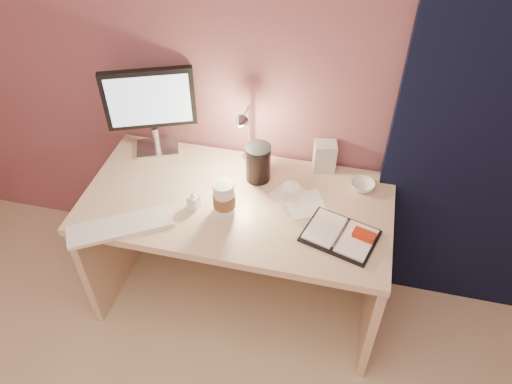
% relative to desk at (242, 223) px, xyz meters
% --- Properties ---
extents(room, '(3.50, 3.50, 3.50)m').
position_rel_desk_xyz_m(room, '(0.95, 0.24, 0.63)').
color(room, '#C6B28E').
rests_on(room, ground).
extents(desk, '(1.40, 0.70, 0.73)m').
position_rel_desk_xyz_m(desk, '(0.00, 0.00, 0.00)').
color(desk, beige).
rests_on(desk, ground).
extents(monitor, '(0.41, 0.22, 0.45)m').
position_rel_desk_xyz_m(monitor, '(-0.49, 0.20, 0.50)').
color(monitor, silver).
rests_on(monitor, desk).
extents(keyboard, '(0.45, 0.34, 0.02)m').
position_rel_desk_xyz_m(keyboard, '(-0.44, -0.35, 0.23)').
color(keyboard, white).
rests_on(keyboard, desk).
extents(planner, '(0.35, 0.30, 0.05)m').
position_rel_desk_xyz_m(planner, '(0.49, -0.19, 0.24)').
color(planner, black).
rests_on(planner, desk).
extents(paper_a, '(0.22, 0.22, 0.00)m').
position_rel_desk_xyz_m(paper_a, '(0.31, -0.03, 0.23)').
color(paper_a, white).
rests_on(paper_a, desk).
extents(paper_b, '(0.19, 0.19, 0.00)m').
position_rel_desk_xyz_m(paper_b, '(0.23, 0.02, 0.23)').
color(paper_b, white).
rests_on(paper_b, desk).
extents(coffee_cup, '(0.10, 0.10, 0.16)m').
position_rel_desk_xyz_m(coffee_cup, '(-0.04, -0.15, 0.30)').
color(coffee_cup, white).
rests_on(coffee_cup, desk).
extents(clear_cup, '(0.08, 0.08, 0.13)m').
position_rel_desk_xyz_m(clear_cup, '(0.24, -0.07, 0.29)').
color(clear_cup, white).
rests_on(clear_cup, desk).
extents(bowl, '(0.15, 0.15, 0.04)m').
position_rel_desk_xyz_m(bowl, '(0.55, 0.14, 0.24)').
color(bowl, white).
rests_on(bowl, desk).
extents(lotion_bottle, '(0.05, 0.06, 0.10)m').
position_rel_desk_xyz_m(lotion_bottle, '(-0.17, -0.16, 0.28)').
color(lotion_bottle, white).
rests_on(lotion_bottle, desk).
extents(dark_jar, '(0.12, 0.12, 0.16)m').
position_rel_desk_xyz_m(dark_jar, '(0.06, 0.10, 0.31)').
color(dark_jar, black).
rests_on(dark_jar, desk).
extents(product_box, '(0.12, 0.10, 0.15)m').
position_rel_desk_xyz_m(product_box, '(0.35, 0.24, 0.30)').
color(product_box, silver).
rests_on(product_box, desk).
extents(desk_lamp, '(0.08, 0.20, 0.33)m').
position_rel_desk_xyz_m(desk_lamp, '(-0.01, 0.15, 0.43)').
color(desk_lamp, silver).
rests_on(desk_lamp, desk).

